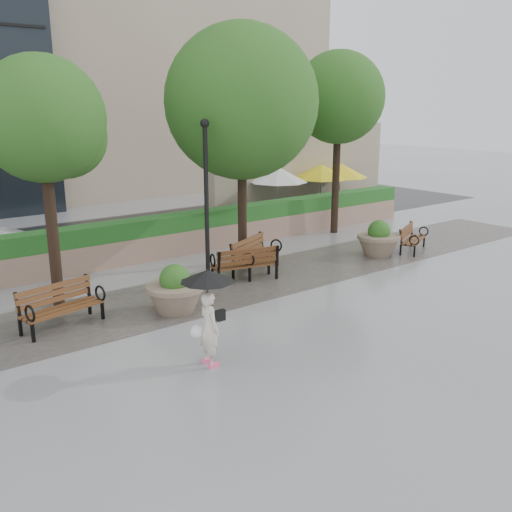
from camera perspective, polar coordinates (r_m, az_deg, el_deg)
ground at (r=13.38m, az=3.30°, el=-6.49°), size 100.00×100.00×0.00m
cobble_strip at (r=15.62m, az=-3.98°, el=-3.31°), size 28.00×3.20×0.01m
hedge_wall at (r=18.78m, az=-10.90°, el=1.67°), size 24.00×0.80×1.35m
cafe_wall at (r=26.41m, az=4.58°, el=8.61°), size 10.00×0.60×4.00m
cafe_hedge at (r=24.72m, az=7.11°, el=4.48°), size 8.00×0.50×0.90m
asphalt_street at (r=22.48m, az=-15.52°, el=1.83°), size 40.00×7.00×0.00m
bldg_stone at (r=37.48m, az=-9.19°, el=22.59°), size 18.00×10.00×20.00m
bench_1 at (r=13.59m, az=-18.78°, el=-5.64°), size 1.95×1.11×0.99m
bench_2 at (r=16.25m, az=-1.12°, el=-1.46°), size 1.98×1.16×1.00m
bench_3 at (r=17.00m, az=-0.01°, el=-0.68°), size 2.06×1.50×1.04m
bench_4 at (r=20.25m, az=15.38°, el=1.19°), size 1.75×1.27×0.88m
planter_left at (r=13.93m, az=-8.08°, el=-3.71°), size 1.42×1.42×1.19m
planter_right at (r=19.38m, az=12.15°, el=1.42°), size 1.43×1.43×1.20m
lamppost at (r=15.42m, az=-4.95°, el=4.14°), size 0.28×0.28×4.53m
tree_0 at (r=14.55m, az=-20.10°, el=12.25°), size 3.11×2.95×6.03m
tree_1 at (r=17.66m, az=-1.19°, el=14.73°), size 4.58×4.58×7.24m
tree_2 at (r=22.32m, az=8.40°, el=15.06°), size 3.51×3.42×6.84m
patio_umb_white at (r=24.32m, az=2.24°, el=8.08°), size 2.50×2.50×2.30m
patio_umb_yellow_a at (r=25.64m, az=6.55°, el=8.35°), size 2.50×2.50×2.30m
patio_umb_yellow_b at (r=26.27m, az=8.40°, el=8.44°), size 2.50×2.50×2.30m
pedestrian at (r=10.86m, az=-4.79°, el=-5.22°), size 1.03×1.03×1.89m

